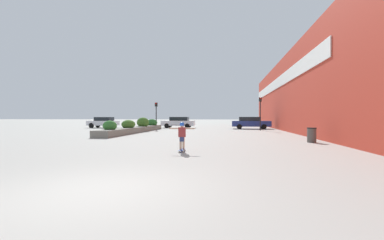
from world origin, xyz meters
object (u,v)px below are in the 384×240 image
skateboarder (182,133)px  traffic_light_right (260,108)px  skateboard (182,150)px  car_rightmost (178,122)px  trash_bin (312,135)px  car_center_right (251,123)px  car_leftmost (103,122)px  car_center_left (340,123)px  traffic_light_left (156,111)px

skateboarder → traffic_light_right: traffic_light_right is taller
skateboard → car_rightmost: 23.88m
skateboard → skateboarder: (0.00, 0.00, 0.72)m
trash_bin → car_center_right: 16.93m
car_rightmost → traffic_light_right: 11.55m
traffic_light_right → trash_bin: bearing=-84.2°
trash_bin → car_rightmost: bearing=121.8°
car_center_right → trash_bin: bearing=6.9°
car_leftmost → traffic_light_right: size_ratio=1.10×
skateboarder → car_center_right: 22.26m
car_center_left → traffic_light_right: bearing=111.6°
skateboarder → car_center_left: 26.60m
car_leftmost → car_center_left: car_leftmost is taller
car_rightmost → car_center_right: bearing=-99.8°
trash_bin → car_leftmost: car_leftmost is taller
trash_bin → car_center_left: car_center_left is taller
trash_bin → car_center_right: bearing=96.9°
trash_bin → car_leftmost: 27.63m
skateboard → trash_bin: bearing=34.8°
car_center_left → car_center_right: car_center_right is taller
skateboard → traffic_light_right: (5.35, 18.10, 2.37)m
car_center_right → traffic_light_left: 11.66m
skateboarder → trash_bin: skateboarder is taller
car_leftmost → car_center_left: size_ratio=0.99×
car_center_left → car_rightmost: size_ratio=0.90×
car_center_right → car_rightmost: (-9.40, 1.62, -0.00)m
car_leftmost → traffic_light_left: (8.53, -3.91, 1.39)m
skateboard → car_rightmost: car_rightmost is taller
car_leftmost → traffic_light_left: bearing=-114.6°
skateboard → car_leftmost: 26.75m
traffic_light_right → traffic_light_left: bearing=179.1°
car_leftmost → traffic_light_right: traffic_light_right is taller
traffic_light_left → traffic_light_right: size_ratio=0.87×
skateboarder → car_rightmost: car_rightmost is taller
car_leftmost → trash_bin: bearing=-128.6°
car_center_left → car_center_right: size_ratio=0.86×
traffic_light_left → skateboard: bearing=-70.7°
car_center_right → traffic_light_left: traffic_light_left is taller
skateboarder → traffic_light_right: bearing=71.7°
trash_bin → skateboard: bearing=-143.4°
car_leftmost → traffic_light_left: traffic_light_left is taller
skateboard → car_center_left: 26.61m
car_rightmost → traffic_light_right: size_ratio=1.22×
car_center_left → traffic_light_left: traffic_light_left is taller
skateboarder → car_rightmost: 23.87m
skateboard → skateboarder: size_ratio=0.66×
skateboarder → car_center_left: bearing=53.7°
skateboard → traffic_light_right: 19.02m
trash_bin → car_leftmost: bearing=141.4°
car_center_right → skateboard: bearing=-12.0°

